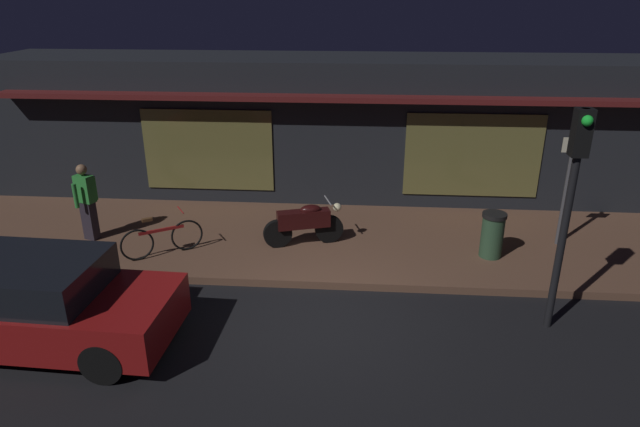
% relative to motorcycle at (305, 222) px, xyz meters
% --- Properties ---
extents(ground_plane, '(60.00, 60.00, 0.00)m').
position_rel_motorcycle_xyz_m(ground_plane, '(0.57, -2.62, -0.65)').
color(ground_plane, black).
extents(sidewalk_slab, '(18.00, 4.00, 0.15)m').
position_rel_motorcycle_xyz_m(sidewalk_slab, '(0.57, 0.38, -0.57)').
color(sidewalk_slab, brown).
rests_on(sidewalk_slab, ground_plane).
extents(storefront_building, '(18.00, 3.30, 3.60)m').
position_rel_motorcycle_xyz_m(storefront_building, '(0.57, 3.76, 1.16)').
color(storefront_building, black).
rests_on(storefront_building, ground_plane).
extents(motorcycle, '(1.66, 0.73, 0.97)m').
position_rel_motorcycle_xyz_m(motorcycle, '(0.00, 0.00, 0.00)').
color(motorcycle, black).
rests_on(motorcycle, sidewalk_slab).
extents(bicycle_parked, '(1.42, 0.93, 0.91)m').
position_rel_motorcycle_xyz_m(bicycle_parked, '(-2.82, -0.73, -0.14)').
color(bicycle_parked, black).
rests_on(bicycle_parked, sidewalk_slab).
extents(person_photographer, '(0.43, 0.61, 1.67)m').
position_rel_motorcycle_xyz_m(person_photographer, '(-4.63, -0.06, 0.38)').
color(person_photographer, '#28232D').
rests_on(person_photographer, sidewalk_slab).
extents(sign_post, '(0.44, 0.09, 2.40)m').
position_rel_motorcycle_xyz_m(sign_post, '(5.33, 0.44, 0.86)').
color(sign_post, '#47474C').
rests_on(sign_post, sidewalk_slab).
extents(trash_bin, '(0.48, 0.48, 0.93)m').
position_rel_motorcycle_xyz_m(trash_bin, '(3.78, -0.27, -0.03)').
color(trash_bin, '#2D4C33').
rests_on(trash_bin, sidewalk_slab).
extents(traffic_light_pole, '(0.24, 0.33, 3.60)m').
position_rel_motorcycle_xyz_m(traffic_light_pole, '(4.27, -2.54, 1.83)').
color(traffic_light_pole, black).
rests_on(traffic_light_pole, ground_plane).
extents(parked_car_near, '(4.17, 1.92, 1.42)m').
position_rel_motorcycle_xyz_m(parked_car_near, '(-3.76, -3.60, 0.06)').
color(parked_car_near, black).
rests_on(parked_car_near, ground_plane).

